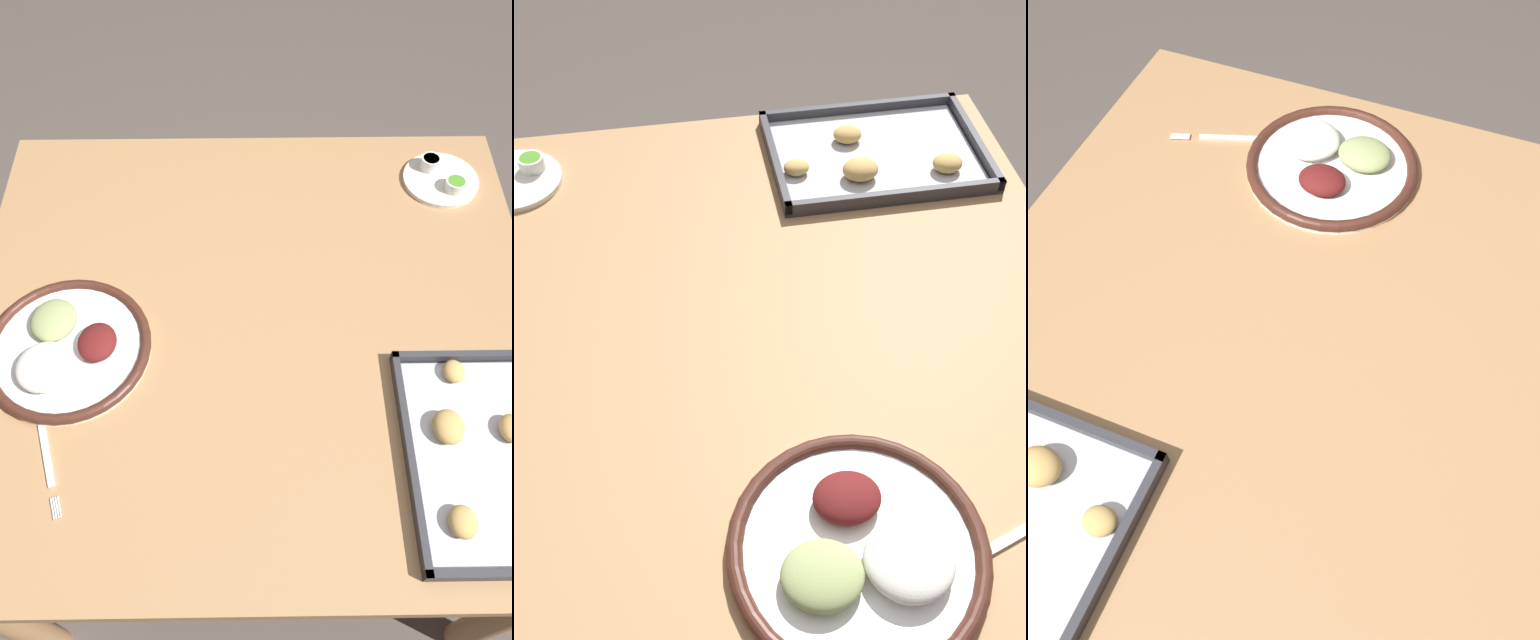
% 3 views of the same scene
% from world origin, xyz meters
% --- Properties ---
extents(ground_plane, '(8.00, 8.00, 0.00)m').
position_xyz_m(ground_plane, '(0.00, 0.00, 0.00)').
color(ground_plane, '#564C44').
extents(dining_table, '(1.01, 1.07, 0.74)m').
position_xyz_m(dining_table, '(0.00, 0.00, 0.64)').
color(dining_table, '#AD7F51').
rests_on(dining_table, ground_plane).
extents(dinner_plate, '(0.30, 0.30, 0.05)m').
position_xyz_m(dinner_plate, '(0.06, -0.34, 0.76)').
color(dinner_plate, white).
rests_on(dinner_plate, dining_table).
extents(fork, '(0.19, 0.07, 0.00)m').
position_xyz_m(fork, '(0.26, -0.34, 0.74)').
color(fork, silver).
rests_on(fork, dining_table).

